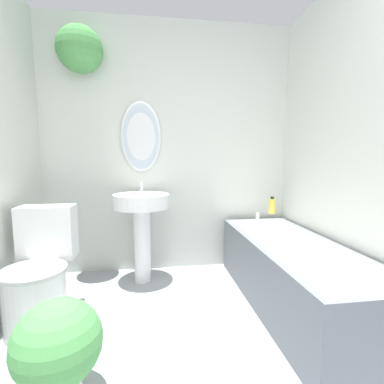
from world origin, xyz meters
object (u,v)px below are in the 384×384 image
(pedestal_sink, at_px, (142,216))
(potted_plant, at_px, (58,346))
(bathtub, at_px, (293,273))
(shampoo_bottle, at_px, (272,206))
(toilet, at_px, (40,276))

(pedestal_sink, height_order, potted_plant, pedestal_sink)
(pedestal_sink, distance_m, bathtub, 1.32)
(shampoo_bottle, bearing_deg, pedestal_sink, -175.45)
(shampoo_bottle, height_order, potted_plant, shampoo_bottle)
(toilet, distance_m, pedestal_sink, 0.90)
(toilet, height_order, shampoo_bottle, toilet)
(toilet, bearing_deg, bathtub, -1.38)
(toilet, distance_m, shampoo_bottle, 2.05)
(potted_plant, bearing_deg, pedestal_sink, 75.02)
(bathtub, xyz_separation_m, shampoo_bottle, (0.13, 0.70, 0.39))
(toilet, distance_m, bathtub, 1.79)
(bathtub, bearing_deg, potted_plant, -156.48)
(pedestal_sink, height_order, shampoo_bottle, pedestal_sink)
(potted_plant, bearing_deg, bathtub, 23.52)
(bathtub, xyz_separation_m, potted_plant, (-1.46, -0.63, 0.02))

